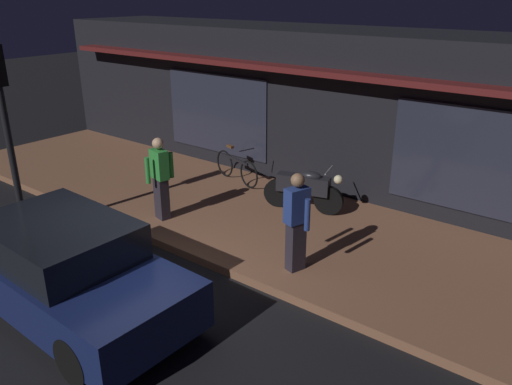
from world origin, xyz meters
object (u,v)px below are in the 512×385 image
motorcycle (305,188)px  person_photographer (160,177)px  person_bystander (296,220)px  bicycle_parked (236,167)px  traffic_light_pole (3,111)px  parked_car_near (66,269)px

motorcycle → person_photographer: size_ratio=1.00×
person_bystander → person_photographer: bearing=179.1°
motorcycle → person_bystander: person_bystander is taller
bicycle_parked → person_photographer: person_photographer is taller
traffic_light_pole → parked_car_near: bearing=-17.0°
traffic_light_pole → parked_car_near: (2.78, -0.85, -1.77)m
motorcycle → person_bystander: bearing=-60.5°
person_bystander → parked_car_near: (-2.08, -2.83, -0.32)m
person_bystander → traffic_light_pole: size_ratio=0.46×
parked_car_near → person_photographer: bearing=111.7°
motorcycle → bicycle_parked: motorcycle is taller
bicycle_parked → parked_car_near: size_ratio=0.39×
person_bystander → traffic_light_pole: traffic_light_pole is taller
motorcycle → traffic_light_pole: size_ratio=0.46×
person_photographer → motorcycle: bearing=45.6°
parked_car_near → person_bystander: bearing=53.7°
motorcycle → bicycle_parked: size_ratio=1.04×
traffic_light_pole → person_photographer: bearing=51.2°
bicycle_parked → traffic_light_pole: bearing=-107.8°
bicycle_parked → parked_car_near: (1.32, -5.40, 0.20)m
person_photographer → person_bystander: (3.23, -0.05, 0.00)m
traffic_light_pole → parked_car_near: 3.41m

